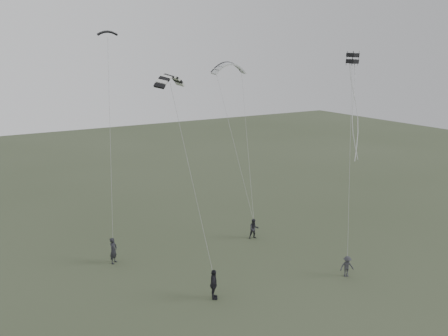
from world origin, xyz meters
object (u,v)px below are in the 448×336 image
kite_dark_small (107,32)px  kite_striped (170,76)px  flyer_right (254,229)px  flyer_far (347,266)px  flyer_center (214,284)px  kite_pale_large (229,64)px  kite_box (353,58)px  flyer_left (113,250)px

kite_dark_small → kite_striped: kite_dark_small is taller
flyer_right → flyer_far: bearing=-60.0°
flyer_right → flyer_center: flyer_center is taller
flyer_right → kite_pale_large: kite_pale_large is taller
flyer_far → flyer_center: bearing=-172.4°
kite_dark_small → kite_box: (14.90, -9.72, -1.87)m
kite_dark_small → kite_box: kite_dark_small is taller
flyer_far → kite_striped: kite_striped is taller
flyer_right → flyer_far: size_ratio=1.14×
flyer_left → flyer_center: (3.93, -7.97, -0.00)m
kite_dark_small → kite_pale_large: bearing=34.1°
flyer_left → flyer_center: size_ratio=1.00×
flyer_right → flyer_center: bearing=-121.3°
flyer_center → flyer_far: flyer_center is taller
kite_pale_large → kite_box: bearing=-85.3°
flyer_left → kite_box: kite_box is taller
kite_pale_large → flyer_far: bearing=-96.6°
kite_dark_small → flyer_far: bearing=-36.6°
kite_pale_large → kite_striped: kite_pale_large is taller
flyer_far → kite_dark_small: kite_dark_small is taller
flyer_center → kite_striped: (-0.32, 5.08, 12.50)m
flyer_far → kite_striped: 17.49m
flyer_left → flyer_far: bearing=-80.9°
flyer_right → kite_box: kite_box is taller
flyer_right → kite_dark_small: size_ratio=1.17×
kite_striped → kite_box: 13.35m
kite_pale_large → flyer_center: bearing=-124.5°
flyer_right → kite_striped: bearing=-152.4°
flyer_far → kite_striped: bearing=163.6°
flyer_center → kite_dark_small: bearing=38.8°
flyer_far → kite_box: bearing=70.9°
flyer_left → flyer_right: flyer_left is taller
flyer_right → kite_striped: 14.85m
kite_dark_small → flyer_right: bearing=-14.7°
flyer_right → flyer_center: size_ratio=0.87×
flyer_right → kite_box: bearing=-23.5°
flyer_center → kite_box: size_ratio=2.68×
flyer_left → flyer_far: 16.62m
kite_striped → kite_box: size_ratio=3.78×
flyer_right → kite_striped: size_ratio=0.62×
flyer_left → kite_striped: 13.32m
flyer_center → flyer_far: size_ratio=1.31×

